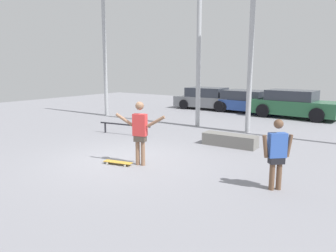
% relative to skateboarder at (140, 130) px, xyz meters
% --- Properties ---
extents(ground_plane, '(36.00, 36.00, 0.00)m').
position_rel_skateboarder_xyz_m(ground_plane, '(-0.60, 0.11, -0.98)').
color(ground_plane, gray).
extents(skateboarder, '(1.40, 0.47, 1.72)m').
position_rel_skateboarder_xyz_m(skateboarder, '(0.00, 0.00, 0.00)').
color(skateboarder, '#8C664C').
rests_on(skateboarder, ground_plane).
extents(skateboard, '(0.85, 0.39, 0.08)m').
position_rel_skateboarder_xyz_m(skateboard, '(-0.53, -0.33, -0.91)').
color(skateboard, gold).
rests_on(skateboard, ground_plane).
extents(grind_box, '(1.84, 0.66, 0.40)m').
position_rel_skateboarder_xyz_m(grind_box, '(1.01, 3.40, -0.78)').
color(grind_box, slate).
rests_on(grind_box, ground_plane).
extents(grind_rail, '(2.27, 0.43, 0.43)m').
position_rel_skateboarder_xyz_m(grind_rail, '(-3.11, 2.68, -0.64)').
color(grind_rail, black).
rests_on(grind_rail, ground_plane).
extents(canopy_support_left, '(5.99, 0.20, 6.65)m').
position_rel_skateboarder_xyz_m(canopy_support_left, '(-4.67, 5.96, 3.05)').
color(canopy_support_left, '#A5A8AD').
rests_on(canopy_support_left, ground_plane).
extents(canopy_support_right, '(5.99, 0.20, 6.65)m').
position_rel_skateboarder_xyz_m(canopy_support_right, '(3.47, 5.96, 3.05)').
color(canopy_support_right, '#A5A8AD').
rests_on(canopy_support_right, ground_plane).
extents(parked_car_grey, '(4.26, 2.12, 1.34)m').
position_rel_skateboarder_xyz_m(parked_car_grey, '(-4.36, 11.57, -0.34)').
color(parked_car_grey, slate).
rests_on(parked_car_grey, ground_plane).
extents(parked_car_blue, '(4.56, 2.27, 1.28)m').
position_rel_skateboarder_xyz_m(parked_car_blue, '(-1.78, 11.54, -0.35)').
color(parked_car_blue, '#284793').
rests_on(parked_car_blue, ground_plane).
extents(parked_car_green, '(4.38, 2.03, 1.43)m').
position_rel_skateboarder_xyz_m(parked_car_green, '(0.97, 11.01, -0.28)').
color(parked_car_green, '#28603D').
rests_on(parked_car_green, ground_plane).
extents(bystander, '(0.55, 0.53, 1.55)m').
position_rel_skateboarder_xyz_m(bystander, '(3.53, 0.34, -0.13)').
color(bystander, brown).
rests_on(bystander, ground_plane).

